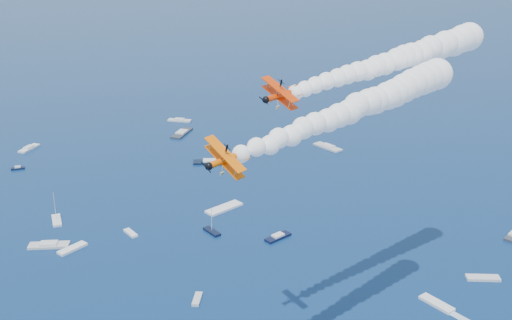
{
  "coord_description": "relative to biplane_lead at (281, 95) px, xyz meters",
  "views": [
    {
      "loc": [
        -4.74,
        -65.72,
        85.87
      ],
      "look_at": [
        4.37,
        26.72,
        49.66
      ],
      "focal_mm": 43.49,
      "sensor_mm": 36.0,
      "label": 1
    }
  ],
  "objects": [
    {
      "name": "smoke_trail_lead",
      "position": [
        23.55,
        14.59,
        2.09
      ],
      "size": [
        57.88,
        52.71,
        10.34
      ],
      "primitive_type": null,
      "rotation": [
        0.0,
        0.0,
        3.7
      ],
      "color": "white"
    },
    {
      "name": "spectator_boats",
      "position": [
        -10.04,
        80.44,
        -57.39
      ],
      "size": [
        229.29,
        186.61,
        0.7
      ],
      "color": "white",
      "rests_on": "ground"
    },
    {
      "name": "biplane_lead",
      "position": [
        0.0,
        0.0,
        0.0
      ],
      "size": [
        11.41,
        12.3,
        8.07
      ],
      "primitive_type": null,
      "rotation": [
        -0.32,
        0.07,
        3.7
      ],
      "color": "#E73504"
    },
    {
      "name": "smoke_trail_trail",
      "position": [
        11.99,
        -2.44,
        -2.09
      ],
      "size": [
        58.0,
        55.5,
        10.34
      ],
      "primitive_type": null,
      "rotation": [
        0.0,
        0.0,
        3.77
      ],
      "color": "white"
    },
    {
      "name": "biplane_trail",
      "position": [
        -10.47,
        -18.66,
        -4.18
      ],
      "size": [
        11.24,
        11.83,
        8.27
      ],
      "primitive_type": null,
      "rotation": [
        -0.43,
        0.07,
        3.77
      ],
      "color": "#FF6605"
    }
  ]
}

